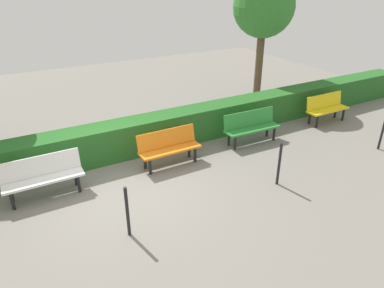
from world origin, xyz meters
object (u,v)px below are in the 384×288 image
Objects in this scene: bench_yellow at (326,107)px; bench_orange at (169,146)px; tree_near at (264,7)px; bench_white at (43,175)px; bench_green at (251,126)px.

bench_orange is (5.43, 0.07, 0.00)m from bench_yellow.
tree_near is at bearing -84.26° from bench_yellow.
tree_near is (-5.14, -3.08, 2.67)m from bench_orange.
bench_yellow is 8.28m from bench_white.
bench_orange is at bearing 0.98° from bench_yellow.
bench_green is 2.50m from bench_orange.
bench_orange is 6.56m from tree_near.
tree_near is at bearing -149.54° from bench_orange.
bench_green is (2.94, 0.03, 0.00)m from bench_yellow.
tree_near is at bearing -159.08° from bench_white.
tree_near is (-7.99, -3.02, 2.67)m from bench_white.
bench_green is 5.34m from bench_white.
bench_green is at bearing -179.54° from bench_orange.
bench_yellow is at bearing -179.70° from bench_white.
tree_near reaches higher than bench_orange.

